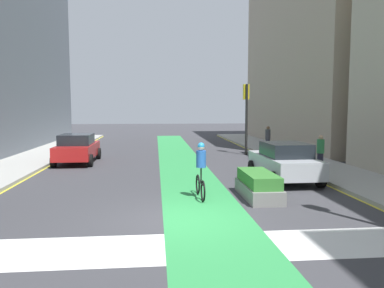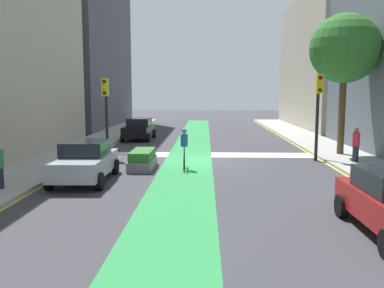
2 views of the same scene
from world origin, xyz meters
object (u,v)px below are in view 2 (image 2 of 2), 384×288
object	(u,v)px
traffic_signal_near_right	(106,102)
traffic_signal_near_left	(318,101)
car_silver_right_far	(85,161)
cyclist_in_lane	(184,148)
street_tree_near	(345,49)
car_black_right_near	(139,129)
median_planter	(142,160)
pedestrian_sidewalk_left_a	(356,144)

from	to	relation	value
traffic_signal_near_right	traffic_signal_near_left	distance (m)	10.99
car_silver_right_far	cyclist_in_lane	size ratio (longest dim) A/B	2.29
street_tree_near	traffic_signal_near_right	bearing A→B (deg)	2.46
car_black_right_near	cyclist_in_lane	distance (m)	12.32
car_silver_right_far	cyclist_in_lane	xyz separation A→B (m)	(-3.74, -2.65, 0.17)
traffic_signal_near_left	car_black_right_near	world-z (taller)	traffic_signal_near_left
traffic_signal_near_left	median_planter	xyz separation A→B (m)	(8.48, 2.25, -2.64)
pedestrian_sidewalk_left_a	car_silver_right_far	bearing A→B (deg)	19.18
car_silver_right_far	median_planter	size ratio (longest dim) A/B	1.65
traffic_signal_near_left	pedestrian_sidewalk_left_a	bearing A→B (deg)	152.76
car_black_right_near	street_tree_near	xyz separation A→B (m)	(-12.21, 7.62, 4.92)
traffic_signal_near_right	pedestrian_sidewalk_left_a	world-z (taller)	traffic_signal_near_right
cyclist_in_lane	car_black_right_near	bearing A→B (deg)	-71.42
median_planter	car_black_right_near	bearing A→B (deg)	-80.15
car_silver_right_far	street_tree_near	size ratio (longest dim) A/B	0.57
traffic_signal_near_right	cyclist_in_lane	size ratio (longest dim) A/B	2.27
car_silver_right_far	street_tree_near	xyz separation A→B (m)	(-12.03, -6.70, 4.92)
traffic_signal_near_left	car_black_right_near	distance (m)	14.21
traffic_signal_near_right	cyclist_in_lane	xyz separation A→B (m)	(-4.36, 3.51, -1.98)
traffic_signal_near_left	pedestrian_sidewalk_left_a	size ratio (longest dim) A/B	2.68
car_black_right_near	median_planter	bearing A→B (deg)	99.85
pedestrian_sidewalk_left_a	traffic_signal_near_right	bearing A→B (deg)	-9.03
car_silver_right_far	car_black_right_near	distance (m)	14.32
car_silver_right_far	pedestrian_sidewalk_left_a	size ratio (longest dim) A/B	2.61
car_silver_right_far	car_black_right_near	bearing A→B (deg)	-89.28
street_tree_near	pedestrian_sidewalk_left_a	bearing A→B (deg)	88.07
car_black_right_near	pedestrian_sidewalk_left_a	world-z (taller)	pedestrian_sidewalk_left_a
traffic_signal_near_left	traffic_signal_near_right	bearing A→B (deg)	-6.02
traffic_signal_near_left	street_tree_near	bearing A→B (deg)	-135.51
street_tree_near	median_planter	xyz separation A→B (m)	(10.20, 3.95, -5.32)
car_silver_right_far	median_planter	bearing A→B (deg)	-123.64
car_silver_right_far	street_tree_near	world-z (taller)	street_tree_near
car_black_right_near	street_tree_near	size ratio (longest dim) A/B	0.57
traffic_signal_near_left	car_silver_right_far	distance (m)	11.67
car_black_right_near	median_planter	distance (m)	11.75
car_silver_right_far	pedestrian_sidewalk_left_a	world-z (taller)	pedestrian_sidewalk_left_a
car_silver_right_far	pedestrian_sidewalk_left_a	bearing A→B (deg)	-160.82
car_black_right_near	cyclist_in_lane	bearing A→B (deg)	108.58
traffic_signal_near_right	car_silver_right_far	bearing A→B (deg)	95.76
cyclist_in_lane	pedestrian_sidewalk_left_a	xyz separation A→B (m)	(-8.20, -1.51, 0.00)
traffic_signal_near_right	traffic_signal_near_left	world-z (taller)	traffic_signal_near_left
traffic_signal_near_right	car_silver_right_far	xyz separation A→B (m)	(-0.62, 6.15, -2.15)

